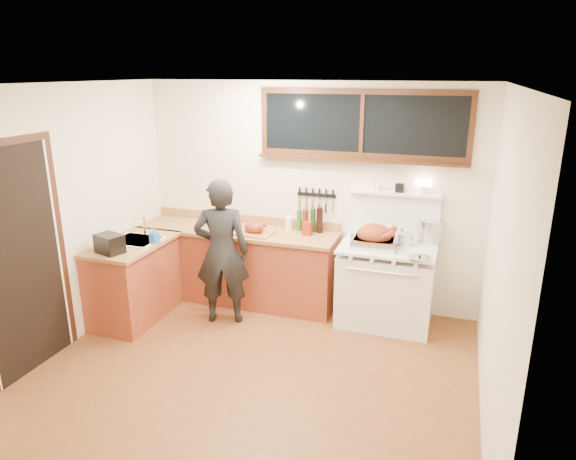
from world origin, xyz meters
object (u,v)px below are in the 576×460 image
(roast_turkey, at_px, (375,238))
(cutting_board, at_px, (254,229))
(vintage_stove, at_px, (386,283))
(man, at_px, (222,252))

(roast_turkey, bearing_deg, cutting_board, 179.28)
(vintage_stove, height_order, cutting_board, vintage_stove)
(man, relative_size, roast_turkey, 3.21)
(vintage_stove, height_order, roast_turkey, vintage_stove)
(man, xyz_separation_m, cutting_board, (0.19, 0.47, 0.14))
(man, height_order, roast_turkey, man)
(man, distance_m, cutting_board, 0.53)
(cutting_board, relative_size, roast_turkey, 0.91)
(vintage_stove, bearing_deg, man, -162.79)
(vintage_stove, distance_m, cutting_board, 1.60)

